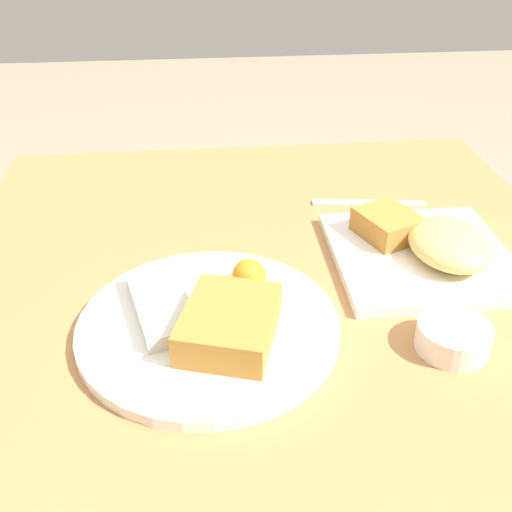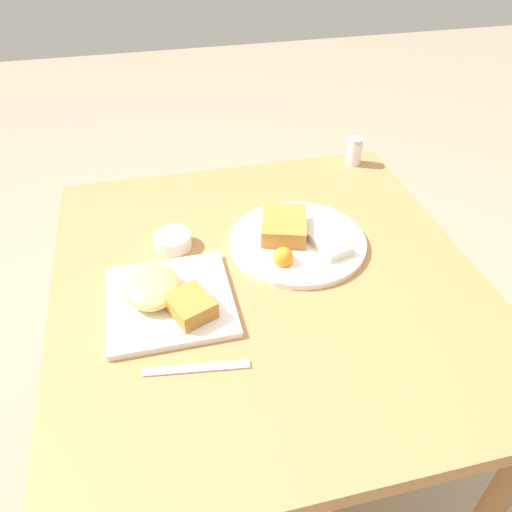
{
  "view_description": "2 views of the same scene",
  "coord_description": "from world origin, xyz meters",
  "px_view_note": "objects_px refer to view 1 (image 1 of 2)",
  "views": [
    {
      "loc": [
        -0.64,
        0.09,
        1.18
      ],
      "look_at": [
        0.03,
        0.02,
        0.75
      ],
      "focal_mm": 42.0,
      "sensor_mm": 36.0,
      "label": 1
    },
    {
      "loc": [
        0.75,
        -0.2,
        1.42
      ],
      "look_at": [
        -0.02,
        -0.02,
        0.77
      ],
      "focal_mm": 35.0,
      "sensor_mm": 36.0,
      "label": 2
    }
  ],
  "objects_px": {
    "plate_oval_far": "(211,322)",
    "butter_knife": "(369,203)",
    "sauce_ramekin": "(453,336)",
    "plate_square_near": "(427,247)"
  },
  "relations": [
    {
      "from": "plate_oval_far",
      "to": "sauce_ramekin",
      "type": "distance_m",
      "value": 0.27
    },
    {
      "from": "plate_square_near",
      "to": "sauce_ramekin",
      "type": "xyz_separation_m",
      "value": [
        -0.18,
        0.03,
        -0.0
      ]
    },
    {
      "from": "plate_oval_far",
      "to": "butter_knife",
      "type": "distance_m",
      "value": 0.4
    },
    {
      "from": "plate_square_near",
      "to": "plate_oval_far",
      "type": "relative_size",
      "value": 0.78
    },
    {
      "from": "plate_square_near",
      "to": "butter_knife",
      "type": "xyz_separation_m",
      "value": [
        0.17,
        0.03,
        -0.02
      ]
    },
    {
      "from": "plate_square_near",
      "to": "plate_oval_far",
      "type": "bearing_deg",
      "value": 112.59
    },
    {
      "from": "plate_oval_far",
      "to": "sauce_ramekin",
      "type": "xyz_separation_m",
      "value": [
        -0.05,
        -0.27,
        0.0
      ]
    },
    {
      "from": "plate_square_near",
      "to": "sauce_ramekin",
      "type": "height_order",
      "value": "plate_square_near"
    },
    {
      "from": "sauce_ramekin",
      "to": "butter_knife",
      "type": "height_order",
      "value": "sauce_ramekin"
    },
    {
      "from": "plate_oval_far",
      "to": "butter_knife",
      "type": "height_order",
      "value": "plate_oval_far"
    }
  ]
}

